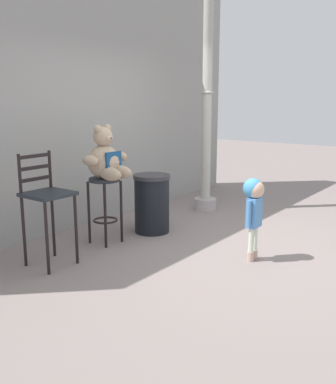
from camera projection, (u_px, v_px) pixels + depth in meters
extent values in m
plane|color=gray|center=(222.00, 250.00, 5.09)|extent=(24.00, 24.00, 0.00)
cube|color=gray|center=(85.00, 95.00, 6.02)|extent=(6.58, 0.30, 3.51)
cylinder|color=#20262C|center=(104.00, 180.00, 5.20)|extent=(0.36, 0.36, 0.04)
cylinder|color=black|center=(105.00, 216.00, 5.10)|extent=(0.03, 0.03, 0.75)
cylinder|color=black|center=(121.00, 212.00, 5.31)|extent=(0.03, 0.03, 0.75)
cylinder|color=black|center=(89.00, 213.00, 5.26)|extent=(0.03, 0.03, 0.75)
cylinder|color=black|center=(105.00, 208.00, 5.47)|extent=(0.03, 0.03, 0.75)
torus|color=black|center=(105.00, 220.00, 5.31)|extent=(0.30, 0.30, 0.02)
sphere|color=tan|center=(104.00, 162.00, 5.16)|extent=(0.39, 0.39, 0.39)
cube|color=navy|center=(113.00, 162.00, 5.06)|extent=(0.24, 0.03, 0.23)
sphere|color=tan|center=(103.00, 137.00, 5.10)|extent=(0.23, 0.23, 0.23)
ellipsoid|color=tan|center=(109.00, 138.00, 5.04)|extent=(0.10, 0.07, 0.07)
sphere|color=black|center=(111.00, 138.00, 5.03)|extent=(0.03, 0.03, 0.03)
sphere|color=tan|center=(98.00, 129.00, 5.01)|extent=(0.09, 0.09, 0.09)
sphere|color=tan|center=(108.00, 128.00, 5.14)|extent=(0.09, 0.09, 0.09)
ellipsoid|color=tan|center=(90.00, 161.00, 4.95)|extent=(0.14, 0.22, 0.12)
ellipsoid|color=tan|center=(119.00, 156.00, 5.32)|extent=(0.14, 0.22, 0.12)
ellipsoid|color=tan|center=(110.00, 174.00, 5.00)|extent=(0.13, 0.33, 0.16)
ellipsoid|color=tan|center=(121.00, 172.00, 5.14)|extent=(0.13, 0.33, 0.16)
cylinder|color=#C6A390|center=(250.00, 256.00, 4.74)|extent=(0.07, 0.07, 0.10)
cylinder|color=silver|center=(251.00, 240.00, 4.70)|extent=(0.06, 0.06, 0.27)
cylinder|color=#C6A390|center=(254.00, 254.00, 4.81)|extent=(0.07, 0.07, 0.10)
cylinder|color=silver|center=(255.00, 238.00, 4.77)|extent=(0.06, 0.06, 0.27)
cube|color=#508DCC|center=(254.00, 212.00, 4.67)|extent=(0.19, 0.11, 0.32)
cylinder|color=#508DCC|center=(249.00, 213.00, 4.58)|extent=(0.05, 0.05, 0.27)
cylinder|color=#508DCC|center=(259.00, 209.00, 4.76)|extent=(0.05, 0.05, 0.27)
sphere|color=#D8B293|center=(255.00, 189.00, 4.62)|extent=(0.19, 0.19, 0.19)
sphere|color=#4695CB|center=(253.00, 188.00, 4.63)|extent=(0.21, 0.21, 0.21)
cylinder|color=black|center=(152.00, 205.00, 5.72)|extent=(0.45, 0.45, 0.71)
cylinder|color=#2D2D33|center=(152.00, 177.00, 5.64)|extent=(0.48, 0.48, 0.05)
cylinder|color=#ABA3A2|center=(205.00, 204.00, 6.92)|extent=(0.35, 0.35, 0.18)
cylinder|color=#AEADA2|center=(207.00, 103.00, 6.59)|extent=(0.15, 0.15, 2.93)
torus|color=#ADA89E|center=(207.00, 93.00, 6.56)|extent=(0.19, 0.19, 0.04)
cube|color=#20262C|center=(48.00, 194.00, 4.49)|extent=(0.44, 0.44, 0.03)
cylinder|color=black|center=(47.00, 239.00, 4.32)|extent=(0.03, 0.03, 0.74)
cylinder|color=black|center=(76.00, 230.00, 4.61)|extent=(0.03, 0.03, 0.74)
cylinder|color=black|center=(24.00, 232.00, 4.54)|extent=(0.03, 0.03, 0.74)
cylinder|color=black|center=(53.00, 224.00, 4.83)|extent=(0.03, 0.03, 0.74)
cylinder|color=black|center=(20.00, 174.00, 4.41)|extent=(0.03, 0.03, 0.40)
cylinder|color=black|center=(50.00, 169.00, 4.70)|extent=(0.03, 0.03, 0.40)
cube|color=black|center=(36.00, 179.00, 4.57)|extent=(0.37, 0.02, 0.04)
cube|color=black|center=(35.00, 167.00, 4.55)|extent=(0.37, 0.02, 0.04)
cube|color=black|center=(34.00, 156.00, 4.52)|extent=(0.37, 0.02, 0.04)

